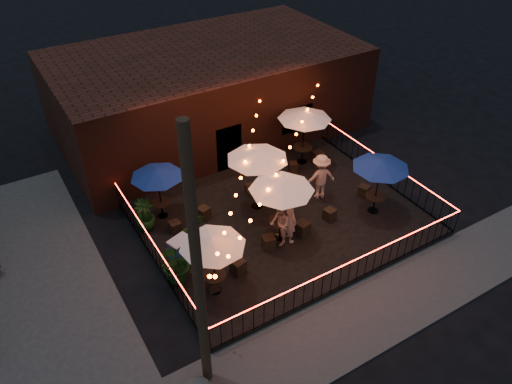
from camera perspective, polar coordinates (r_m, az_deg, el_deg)
ground at (r=18.01m, az=6.29°, el=-6.81°), size 110.00×110.00×0.00m
patio at (r=19.16m, az=2.78°, el=-3.16°), size 10.00×8.00×0.15m
sidewalk at (r=16.38m, az=13.18°, el=-13.31°), size 18.00×2.50×0.05m
brick_building at (r=24.49m, az=-5.58°, el=11.47°), size 14.00×8.00×4.00m
utility_pole at (r=11.60m, az=-6.67°, el=-9.42°), size 0.26×0.26×8.00m
fence_front at (r=16.49m, az=10.58°, el=-9.15°), size 10.00×0.04×1.04m
fence_left at (r=17.15m, az=-11.37°, el=-7.09°), size 0.04×8.00×1.04m
fence_right at (r=21.49m, az=14.05°, el=2.53°), size 0.04×8.00×1.04m
festoon_lights at (r=17.04m, az=0.73°, el=1.50°), size 10.02×8.72×1.32m
cafe_table_0 at (r=15.02m, az=-5.00°, el=-5.77°), size 2.53×2.53×2.27m
cafe_table_1 at (r=18.37m, az=-11.27°, el=2.07°), size 2.11×2.11×2.15m
cafe_table_2 at (r=16.85m, az=2.95°, el=0.67°), size 2.70×2.70×2.50m
cafe_table_3 at (r=18.32m, az=0.15°, el=4.17°), size 2.53×2.53×2.57m
cafe_table_4 at (r=18.74m, az=14.10°, el=3.06°), size 2.67×2.67×2.36m
cafe_table_5 at (r=21.20m, az=5.59°, el=8.67°), size 2.65×2.65×2.52m
bistro_chair_0 at (r=16.34m, az=-4.95°, el=-10.59°), size 0.39×0.39×0.42m
bistro_chair_1 at (r=16.81m, az=-2.07°, el=-8.52°), size 0.52×0.52×0.51m
bistro_chair_2 at (r=18.57m, az=-9.22°, el=-3.97°), size 0.40×0.40×0.46m
bistro_chair_3 at (r=19.06m, az=-5.99°, el=-2.38°), size 0.50×0.50×0.48m
bistro_chair_4 at (r=17.68m, az=1.44°, el=-5.77°), size 0.50×0.50×0.50m
bistro_chair_5 at (r=18.31m, az=5.35°, el=-4.15°), size 0.52×0.52×0.52m
bistro_chair_6 at (r=20.24m, az=-0.69°, el=0.36°), size 0.39×0.39×0.41m
bistro_chair_7 at (r=20.93m, az=2.17°, el=1.78°), size 0.39×0.39×0.46m
bistro_chair_8 at (r=19.10m, az=8.41°, el=-2.55°), size 0.44×0.44×0.46m
bistro_chair_9 at (r=20.54m, az=12.22°, el=0.12°), size 0.52×0.52×0.47m
bistro_chair_10 at (r=21.63m, az=4.27°, el=2.90°), size 0.44×0.44×0.41m
bistro_chair_11 at (r=22.31m, az=7.09°, el=3.99°), size 0.46×0.46×0.50m
patron_a at (r=17.57m, az=3.79°, el=-3.11°), size 0.53×0.75×1.92m
patron_b at (r=17.52m, az=2.75°, el=-3.68°), size 0.91×1.01×1.70m
patron_c at (r=19.76m, az=7.38°, el=1.73°), size 1.39×0.99×1.94m
potted_shrub_a at (r=16.48m, az=-9.01°, el=-7.95°), size 1.54×1.42×1.43m
potted_shrub_b at (r=17.51m, az=-7.24°, el=-4.41°), size 1.02×0.92×1.51m
potted_shrub_c at (r=18.65m, az=-12.61°, el=-2.61°), size 0.91×0.91×1.29m
cooler at (r=17.21m, az=-8.59°, el=-6.60°), size 0.86×0.73×0.97m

